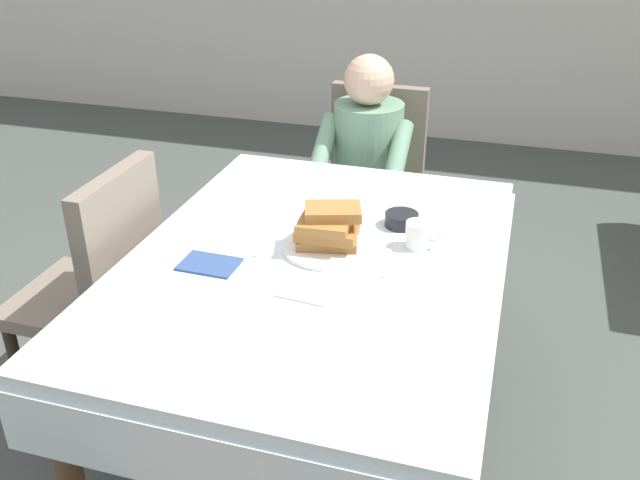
{
  "coord_description": "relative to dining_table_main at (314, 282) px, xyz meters",
  "views": [
    {
      "loc": [
        0.54,
        -1.75,
        1.76
      ],
      "look_at": [
        0.01,
        0.02,
        0.79
      ],
      "focal_mm": 38.91,
      "sensor_mm": 36.0,
      "label": 1
    }
  ],
  "objects": [
    {
      "name": "ground_plane",
      "position": [
        0.0,
        0.0,
        -0.65
      ],
      "size": [
        14.0,
        14.0,
        0.0
      ],
      "primitive_type": "plane",
      "color": "#474C47"
    },
    {
      "name": "spoon_near_edge",
      "position": [
        0.03,
        -0.25,
        0.09
      ],
      "size": [
        0.15,
        0.03,
        0.0
      ],
      "primitive_type": "cube",
      "rotation": [
        0.0,
        0.0,
        -0.09
      ],
      "color": "silver",
      "rests_on": "dining_table_main"
    },
    {
      "name": "dining_table_main",
      "position": [
        0.0,
        0.0,
        0.0
      ],
      "size": [
        1.12,
        1.52,
        0.74
      ],
      "color": "silver",
      "rests_on": "ground"
    },
    {
      "name": "breakfast_stack",
      "position": [
        0.03,
        0.06,
        0.17
      ],
      "size": [
        0.21,
        0.18,
        0.12
      ],
      "color": "#A36B33",
      "rests_on": "plate_breakfast"
    },
    {
      "name": "knife_right_of_plate",
      "position": [
        0.22,
        0.03,
        0.09
      ],
      "size": [
        0.03,
        0.2,
        0.0
      ],
      "primitive_type": "cube",
      "rotation": [
        0.0,
        0.0,
        1.65
      ],
      "color": "silver",
      "rests_on": "dining_table_main"
    },
    {
      "name": "napkin_folded",
      "position": [
        -0.28,
        -0.14,
        0.09
      ],
      "size": [
        0.17,
        0.12,
        0.01
      ],
      "primitive_type": "cube",
      "rotation": [
        0.0,
        0.0,
        -0.02
      ],
      "color": "#334C7F",
      "rests_on": "dining_table_main"
    },
    {
      "name": "bowl_butter",
      "position": [
        0.21,
        0.28,
        0.11
      ],
      "size": [
        0.11,
        0.11,
        0.04
      ],
      "primitive_type": "cylinder",
      "color": "black",
      "rests_on": "dining_table_main"
    },
    {
      "name": "diner_person",
      "position": [
        -0.08,
        1.01,
        0.02
      ],
      "size": [
        0.4,
        0.43,
        1.12
      ],
      "rotation": [
        0.0,
        0.0,
        3.14
      ],
      "color": "gray",
      "rests_on": "ground"
    },
    {
      "name": "fork_left_of_plate",
      "position": [
        -0.16,
        0.03,
        0.09
      ],
      "size": [
        0.03,
        0.18,
        0.0
      ],
      "primitive_type": "cube",
      "rotation": [
        0.0,
        0.0,
        1.47
      ],
      "color": "silver",
      "rests_on": "dining_table_main"
    },
    {
      "name": "chair_diner",
      "position": [
        -0.08,
        1.17,
        -0.12
      ],
      "size": [
        0.44,
        0.45,
        0.93
      ],
      "rotation": [
        0.0,
        0.0,
        3.14
      ],
      "color": "#7A6B5B",
      "rests_on": "ground"
    },
    {
      "name": "plate_breakfast",
      "position": [
        0.03,
        0.05,
        0.1
      ],
      "size": [
        0.28,
        0.28,
        0.02
      ],
      "primitive_type": "cylinder",
      "color": "white",
      "rests_on": "dining_table_main"
    },
    {
      "name": "chair_left_side",
      "position": [
        -0.77,
        0.0,
        -0.12
      ],
      "size": [
        0.45,
        0.44,
        0.93
      ],
      "rotation": [
        0.0,
        0.0,
        1.57
      ],
      "color": "#7A6B5B",
      "rests_on": "ground"
    },
    {
      "name": "cup_coffee",
      "position": [
        0.29,
        0.15,
        0.13
      ],
      "size": [
        0.11,
        0.08,
        0.08
      ],
      "color": "white",
      "rests_on": "dining_table_main"
    }
  ]
}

